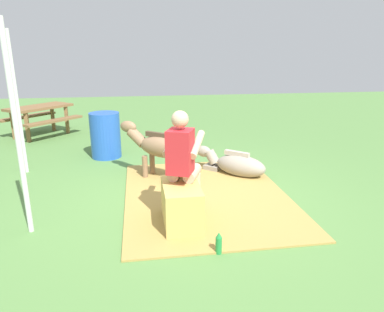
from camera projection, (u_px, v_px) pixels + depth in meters
name	position (u px, v px, depth m)	size (l,w,h in m)	color
ground_plane	(191.00, 198.00, 5.08)	(24.00, 24.00, 0.00)	#568442
hay_patch	(206.00, 195.00, 5.15)	(3.06, 2.34, 0.02)	#AD8C47
hay_bale	(181.00, 205.00, 4.24)	(0.76, 0.43, 0.52)	tan
person_seated	(183.00, 160.00, 4.25)	(0.72, 0.57, 1.40)	#D8AD8C
pony_standing	(157.00, 146.00, 5.70)	(0.98, 1.13, 0.92)	#8C6B4C
pony_lying	(235.00, 164.00, 5.97)	(1.10, 1.17, 0.42)	gray
soda_bottle	(219.00, 243.00, 3.67)	(0.07, 0.07, 0.25)	#268C3F
water_barrel	(105.00, 135.00, 6.92)	(0.58, 0.58, 0.89)	blue
tent_pole_left	(17.00, 133.00, 3.81)	(0.06, 0.06, 2.38)	silver
tent_pole_right	(17.00, 104.00, 5.82)	(0.06, 0.06, 2.38)	silver
picnic_bench	(40.00, 113.00, 8.59)	(1.98, 1.97, 0.75)	brown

